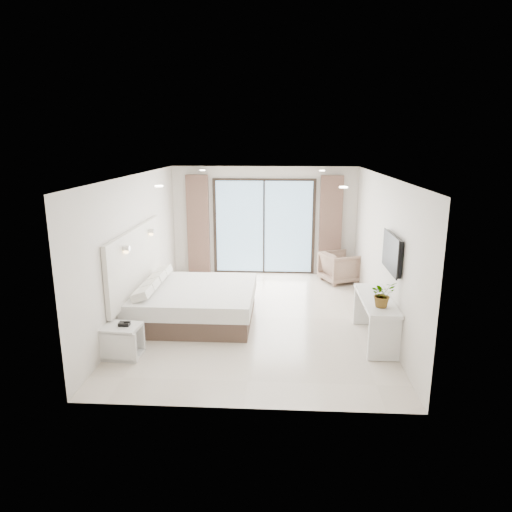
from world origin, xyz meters
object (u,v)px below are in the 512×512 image
(console_desk, at_px, (376,310))
(nightstand, at_px, (122,341))
(bed, at_px, (194,303))
(armchair, at_px, (340,266))

(console_desk, bearing_deg, nightstand, -168.73)
(nightstand, bearing_deg, bed, 68.12)
(bed, height_order, console_desk, console_desk)
(nightstand, relative_size, armchair, 0.76)
(console_desk, relative_size, armchair, 2.01)
(nightstand, xyz_separation_m, armchair, (3.87, 4.16, 0.14))
(nightstand, bearing_deg, console_desk, 16.50)
(nightstand, height_order, armchair, armchair)
(bed, xyz_separation_m, armchair, (3.04, 2.55, 0.07))
(nightstand, distance_m, armchair, 5.68)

